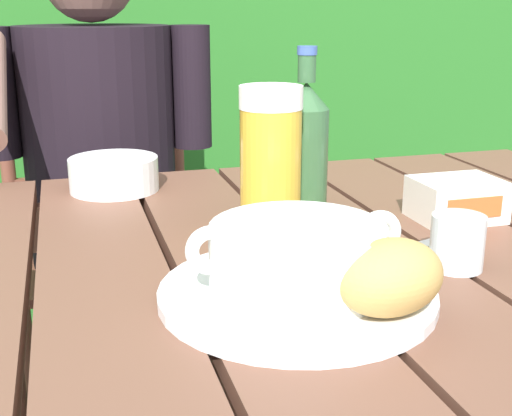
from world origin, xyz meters
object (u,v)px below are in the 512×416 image
water_glass_small (457,242)px  person_eating (101,170)px  butter_tub (456,199)px  chair_near_diner (104,251)px  table_knife (385,256)px  bread_roll (390,277)px  diner_bowl (114,174)px  soup_bowl (297,256)px  beer_bottle (305,146)px  beer_glass (271,159)px  serving_plate (297,293)px

water_glass_small → person_eating: bearing=113.8°
person_eating → butter_tub: person_eating is taller
chair_near_diner → person_eating: person_eating is taller
chair_near_diner → table_knife: size_ratio=5.95×
bread_roll → butter_tub: bread_roll is taller
bread_roll → diner_bowl: bread_roll is taller
diner_bowl → person_eating: bearing=90.5°
soup_bowl → butter_tub: (0.31, 0.19, -0.02)m
water_glass_small → bread_roll: bearing=-143.0°
water_glass_small → butter_tub: water_glass_small is taller
person_eating → beer_bottle: bearing=-64.7°
bread_roll → beer_bottle: 0.36m
soup_bowl → beer_glass: size_ratio=1.19×
serving_plate → bread_roll: bearing=-49.4°
beer_bottle → diner_bowl: 0.33m
beer_bottle → beer_glass: bearing=-139.6°
soup_bowl → bread_roll: soup_bowl is taller
beer_glass → butter_tub: 0.27m
soup_bowl → butter_tub: 0.36m
person_eating → bread_roll: size_ratio=8.64×
serving_plate → water_glass_small: bearing=8.3°
bread_roll → butter_tub: (0.24, 0.27, -0.02)m
chair_near_diner → beer_glass: bearing=-77.0°
chair_near_diner → person_eating: 0.32m
person_eating → table_knife: size_ratio=7.90×
serving_plate → bread_roll: (0.06, -0.08, 0.04)m
serving_plate → table_knife: bearing=29.0°
chair_near_diner → butter_tub: (0.45, -0.83, 0.33)m
chair_near_diner → table_knife: 1.03m
chair_near_diner → bread_roll: bearing=-79.2°
serving_plate → water_glass_small: (0.20, 0.03, 0.03)m
person_eating → serving_plate: person_eating is taller
water_glass_small → butter_tub: 0.19m
bread_roll → water_glass_small: size_ratio=2.26×
serving_plate → diner_bowl: diner_bowl is taller
butter_tub → beer_bottle: bearing=155.5°
table_knife → serving_plate: bearing=-151.0°
person_eating → table_knife: 0.80m
beer_glass → table_knife: bearing=-56.1°
chair_near_diner → beer_bottle: 0.88m
soup_bowl → bread_roll: size_ratio=1.62×
beer_glass → butter_tub: (0.26, -0.03, -0.07)m
person_eating → chair_near_diner: bearing=89.2°
person_eating → butter_tub: bearing=-54.4°
chair_near_diner → serving_plate: (0.14, -1.02, 0.30)m
soup_bowl → bread_roll: 0.10m
diner_bowl → beer_glass: bearing=-54.9°
water_glass_small → soup_bowl: bearing=-171.7°
chair_near_diner → bread_roll: 1.17m
butter_tub → chair_near_diner: bearing=118.5°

